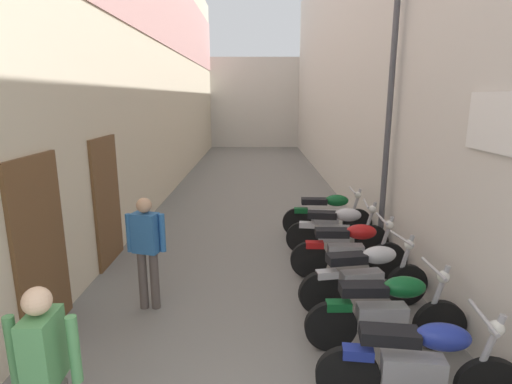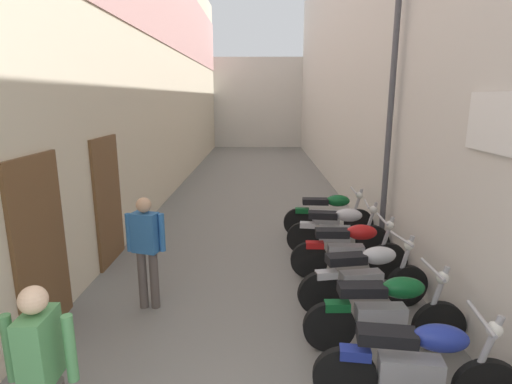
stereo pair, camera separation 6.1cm
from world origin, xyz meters
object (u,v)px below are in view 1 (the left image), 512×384
Objects in this scene: motorcycle_fifth at (350,248)px; motorcycle_sixth at (338,229)px; motorcycle_second at (421,363)px; pedestrian_by_doorway at (47,371)px; motorcycle_fourth at (366,275)px; pedestrian_mid_alley at (147,245)px; street_lamp at (385,103)px; motorcycle_third at (388,310)px; motorcycle_seventh at (328,214)px.

motorcycle_sixth is at bearing 90.01° from motorcycle_fifth.
pedestrian_by_doorway reaches higher than motorcycle_second.
motorcycle_fourth and motorcycle_fifth have the same top height.
pedestrian_mid_alley is at bearing -162.13° from motorcycle_fifth.
pedestrian_mid_alley reaches higher than motorcycle_second.
motorcycle_sixth is 1.17× the size of pedestrian_by_doorway.
pedestrian_by_doorway and pedestrian_mid_alley have the same top height.
street_lamp reaches higher than pedestrian_mid_alley.
motorcycle_fifth is (0.00, 0.99, 0.00)m from motorcycle_fourth.
motorcycle_third is at bearing -17.84° from pedestrian_mid_alley.
motorcycle_fifth is 1.18× the size of pedestrian_mid_alley.
motorcycle_second is 1.18× the size of pedestrian_mid_alley.
motorcycle_second is 1.01× the size of motorcycle_fourth.
motorcycle_sixth is at bearing 32.99° from pedestrian_mid_alley.
motorcycle_second is at bearing 12.25° from pedestrian_by_doorway.
motorcycle_second is 0.39× the size of street_lamp.
motorcycle_fifth and motorcycle_seventh have the same top height.
motorcycle_second is 1.00× the size of motorcycle_seventh.
motorcycle_third is 2.87m from motorcycle_sixth.
motorcycle_third is at bearing 90.00° from motorcycle_second.
pedestrian_by_doorway is 6.09m from street_lamp.
street_lamp is at bearing 1.21° from motorcycle_sixth.
motorcycle_fourth is at bearing 90.00° from motorcycle_second.
street_lamp is (0.70, 0.01, 2.24)m from motorcycle_sixth.
pedestrian_mid_alley is at bearing 162.16° from motorcycle_third.
motorcycle_fifth is at bearing 90.00° from motorcycle_third.
street_lamp is at bearing -54.96° from motorcycle_seventh.
street_lamp is at bearing 79.61° from motorcycle_second.
motorcycle_sixth is at bearing 90.00° from motorcycle_second.
motorcycle_seventh is (0.00, 2.97, 0.00)m from motorcycle_fourth.
pedestrian_by_doorway is at bearing -167.75° from motorcycle_second.
motorcycle_fourth is at bearing -90.00° from motorcycle_sixth.
motorcycle_seventh is at bearing 90.00° from motorcycle_fifth.
pedestrian_by_doorway reaches higher than motorcycle_fifth.
motorcycle_third is at bearing -90.00° from motorcycle_fifth.
motorcycle_fourth and motorcycle_seventh have the same top height.
motorcycle_sixth is at bearing 90.00° from motorcycle_third.
street_lamp reaches higher than motorcycle_fifth.
motorcycle_second is at bearing -90.00° from motorcycle_fourth.
motorcycle_second is 1.00× the size of motorcycle_sixth.
pedestrian_mid_alley is at bearing -147.01° from motorcycle_sixth.
motorcycle_fifth and motorcycle_sixth have the same top height.
motorcycle_second is at bearing -90.00° from motorcycle_seventh.
motorcycle_second is at bearing -90.00° from motorcycle_sixth.
motorcycle_fourth is at bearing 90.01° from motorcycle_third.
pedestrian_mid_alley is at bearing -152.14° from street_lamp.
motorcycle_third is at bearing -90.00° from motorcycle_seventh.
pedestrian_mid_alley is 4.52m from street_lamp.
motorcycle_sixth is at bearing -178.79° from street_lamp.
pedestrian_by_doorway reaches higher than motorcycle_sixth.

